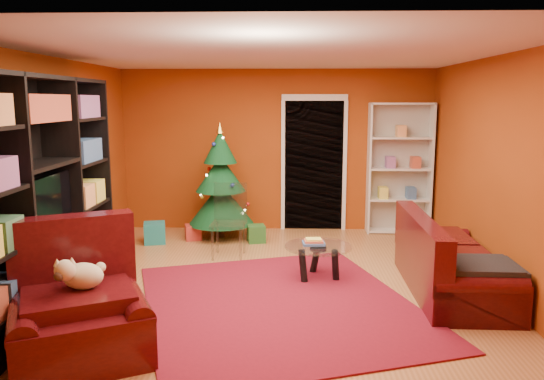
{
  "coord_description": "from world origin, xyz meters",
  "views": [
    {
      "loc": [
        0.21,
        -5.83,
        2.11
      ],
      "look_at": [
        0.0,
        0.4,
        1.05
      ],
      "focal_mm": 35.0,
      "sensor_mm": 36.0,
      "label": 1
    }
  ],
  "objects_px": {
    "rug": "(279,303)",
    "acrylic_chair": "(228,225)",
    "gift_box_green": "(256,234)",
    "gift_box_red": "(193,232)",
    "christmas_tree": "(221,182)",
    "media_unit": "(38,196)",
    "gift_box_teal": "(155,233)",
    "armchair": "(79,304)",
    "dog": "(83,276)",
    "sofa": "(453,254)",
    "coffee_table": "(318,262)",
    "white_bookshelf": "(399,169)"
  },
  "relations": [
    {
      "from": "rug",
      "to": "acrylic_chair",
      "type": "height_order",
      "value": "acrylic_chair"
    },
    {
      "from": "acrylic_chair",
      "to": "gift_box_green",
      "type": "bearing_deg",
      "value": 69.37
    },
    {
      "from": "gift_box_red",
      "to": "acrylic_chair",
      "type": "xyz_separation_m",
      "value": [
        0.65,
        -0.87,
        0.33
      ]
    },
    {
      "from": "rug",
      "to": "christmas_tree",
      "type": "xyz_separation_m",
      "value": [
        -0.95,
        2.72,
        0.86
      ]
    },
    {
      "from": "media_unit",
      "to": "gift_box_teal",
      "type": "xyz_separation_m",
      "value": [
        0.47,
        2.55,
        -1.02
      ]
    },
    {
      "from": "media_unit",
      "to": "armchair",
      "type": "height_order",
      "value": "media_unit"
    },
    {
      "from": "armchair",
      "to": "christmas_tree",
      "type": "bearing_deg",
      "value": 53.89
    },
    {
      "from": "media_unit",
      "to": "armchair",
      "type": "bearing_deg",
      "value": -53.51
    },
    {
      "from": "dog",
      "to": "sofa",
      "type": "distance_m",
      "value": 3.85
    },
    {
      "from": "dog",
      "to": "coffee_table",
      "type": "bearing_deg",
      "value": 17.03
    },
    {
      "from": "media_unit",
      "to": "christmas_tree",
      "type": "distance_m",
      "value": 3.25
    },
    {
      "from": "white_bookshelf",
      "to": "sofa",
      "type": "height_order",
      "value": "white_bookshelf"
    },
    {
      "from": "gift_box_green",
      "to": "dog",
      "type": "height_order",
      "value": "dog"
    },
    {
      "from": "dog",
      "to": "rug",
      "type": "bearing_deg",
      "value": 8.48
    },
    {
      "from": "gift_box_green",
      "to": "media_unit",
      "type": "bearing_deg",
      "value": -126.9
    },
    {
      "from": "gift_box_green",
      "to": "armchair",
      "type": "bearing_deg",
      "value": -108.72
    },
    {
      "from": "armchair",
      "to": "coffee_table",
      "type": "xyz_separation_m",
      "value": [
        2.07,
        2.0,
        -0.24
      ]
    },
    {
      "from": "media_unit",
      "to": "gift_box_red",
      "type": "height_order",
      "value": "media_unit"
    },
    {
      "from": "gift_box_green",
      "to": "gift_box_red",
      "type": "distance_m",
      "value": 0.98
    },
    {
      "from": "media_unit",
      "to": "acrylic_chair",
      "type": "height_order",
      "value": "media_unit"
    },
    {
      "from": "rug",
      "to": "white_bookshelf",
      "type": "bearing_deg",
      "value": 59.58
    },
    {
      "from": "dog",
      "to": "acrylic_chair",
      "type": "bearing_deg",
      "value": 46.23
    },
    {
      "from": "gift_box_green",
      "to": "acrylic_chair",
      "type": "distance_m",
      "value": 0.89
    },
    {
      "from": "armchair",
      "to": "sofa",
      "type": "distance_m",
      "value": 3.89
    },
    {
      "from": "armchair",
      "to": "acrylic_chair",
      "type": "xyz_separation_m",
      "value": [
        0.91,
        2.87,
        -0.0
      ]
    },
    {
      "from": "acrylic_chair",
      "to": "sofa",
      "type": "bearing_deg",
      "value": -22.87
    },
    {
      "from": "gift_box_teal",
      "to": "sofa",
      "type": "height_order",
      "value": "sofa"
    },
    {
      "from": "rug",
      "to": "armchair",
      "type": "bearing_deg",
      "value": -144.03
    },
    {
      "from": "media_unit",
      "to": "acrylic_chair",
      "type": "distance_m",
      "value": 2.61
    },
    {
      "from": "gift_box_green",
      "to": "armchair",
      "type": "xyz_separation_m",
      "value": [
        -1.23,
        -3.64,
        0.32
      ]
    },
    {
      "from": "rug",
      "to": "coffee_table",
      "type": "distance_m",
      "value": 0.95
    },
    {
      "from": "media_unit",
      "to": "acrylic_chair",
      "type": "relative_size",
      "value": 3.42
    },
    {
      "from": "coffee_table",
      "to": "rug",
      "type": "bearing_deg",
      "value": -118.49
    },
    {
      "from": "armchair",
      "to": "white_bookshelf",
      "type": "bearing_deg",
      "value": 24.92
    },
    {
      "from": "acrylic_chair",
      "to": "rug",
      "type": "bearing_deg",
      "value": -64.33
    },
    {
      "from": "dog",
      "to": "gift_box_red",
      "type": "bearing_deg",
      "value": 60.06
    },
    {
      "from": "white_bookshelf",
      "to": "acrylic_chair",
      "type": "bearing_deg",
      "value": -149.68
    },
    {
      "from": "white_bookshelf",
      "to": "sofa",
      "type": "distance_m",
      "value": 2.76
    },
    {
      "from": "rug",
      "to": "christmas_tree",
      "type": "bearing_deg",
      "value": 109.35
    },
    {
      "from": "coffee_table",
      "to": "acrylic_chair",
      "type": "bearing_deg",
      "value": 143.33
    },
    {
      "from": "gift_box_green",
      "to": "dog",
      "type": "bearing_deg",
      "value": -108.72
    },
    {
      "from": "acrylic_chair",
      "to": "gift_box_red",
      "type": "bearing_deg",
      "value": 129.04
    },
    {
      "from": "sofa",
      "to": "acrylic_chair",
      "type": "distance_m",
      "value": 2.92
    },
    {
      "from": "media_unit",
      "to": "armchair",
      "type": "relative_size",
      "value": 2.65
    },
    {
      "from": "rug",
      "to": "dog",
      "type": "xyz_separation_m",
      "value": [
        -1.61,
        -1.11,
        0.66
      ]
    },
    {
      "from": "media_unit",
      "to": "dog",
      "type": "xyz_separation_m",
      "value": [
        0.78,
        -0.92,
        -0.5
      ]
    },
    {
      "from": "white_bookshelf",
      "to": "acrylic_chair",
      "type": "distance_m",
      "value": 3.0
    },
    {
      "from": "rug",
      "to": "gift_box_red",
      "type": "height_order",
      "value": "gift_box_red"
    },
    {
      "from": "gift_box_green",
      "to": "dog",
      "type": "distance_m",
      "value": 3.81
    },
    {
      "from": "media_unit",
      "to": "gift_box_green",
      "type": "bearing_deg",
      "value": 52.26
    }
  ]
}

